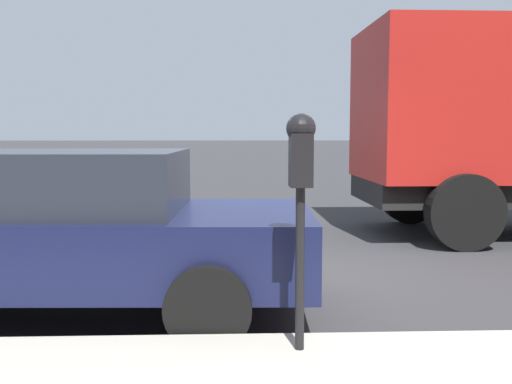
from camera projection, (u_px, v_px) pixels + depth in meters
ground_plane at (255, 280)px, 6.44m from camera, size 220.00×220.00×0.00m
parking_meter at (301, 170)px, 3.82m from camera, size 0.21×0.19×1.54m
car_navy at (56, 228)px, 5.21m from camera, size 2.18×4.40×1.43m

